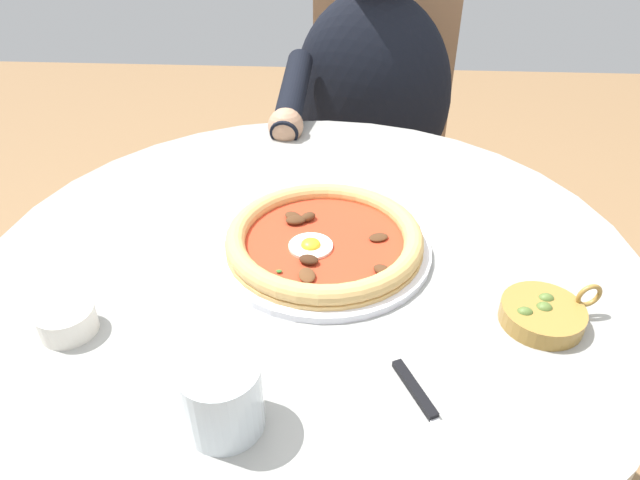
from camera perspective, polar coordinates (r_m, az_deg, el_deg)
name	(u,v)px	position (r m, az deg, el deg)	size (l,w,h in m)	color
dining_table	(313,338)	(0.92, -0.73, -9.81)	(0.92, 0.92, 0.72)	#999993
pizza_on_plate	(324,242)	(0.80, 0.42, -0.19)	(0.30, 0.30, 0.04)	white
water_glass	(223,400)	(0.58, -9.72, -15.53)	(0.08, 0.08, 0.08)	silver
steak_knife	(428,410)	(0.61, 10.81, -16.36)	(0.09, 0.18, 0.01)	silver
ramekin_capers	(67,319)	(0.74, -24.05, -7.28)	(0.07, 0.07, 0.03)	white
olive_pan	(543,313)	(0.74, 21.44, -6.87)	(0.12, 0.10, 0.05)	olive
diner_person	(366,171)	(1.50, 4.67, 6.91)	(0.41, 0.49, 1.12)	#282833
cafe_chair_diner	(375,134)	(1.62, 5.52, 10.50)	(0.49, 0.49, 0.90)	#957050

